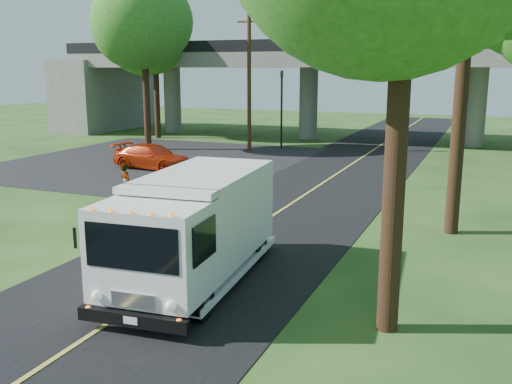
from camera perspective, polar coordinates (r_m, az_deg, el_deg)
The scene contains 12 objects.
ground at distance 13.60m, azimuth -11.80°, elevation -11.05°, with size 120.00×120.00×0.00m, color #233E16.
road at distance 22.12m, azimuth 2.88°, elevation -1.65°, with size 7.00×90.00×0.02m, color black.
parking_lot at distance 34.01m, azimuth -10.13°, elevation 3.07°, with size 16.00×18.00×0.01m, color black.
lane_line at distance 22.12m, azimuth 2.88°, elevation -1.60°, with size 0.12×90.00×0.01m, color gold.
overpass at distance 42.85m, azimuth 13.13°, elevation 10.92°, with size 54.00×10.00×7.30m.
traffic_signal at distance 38.62m, azimuth 2.58°, elevation 9.09°, with size 0.18×0.22×5.20m.
utility_pole at distance 37.26m, azimuth -0.69°, elevation 11.14°, with size 1.60×0.26×9.00m.
tree_left_lot at distance 38.42m, azimuth -11.05°, elevation 15.89°, with size 5.60×5.50×10.50m.
tree_left_far at distance 45.05m, azimuth -9.98°, elevation 14.78°, with size 5.26×5.16×9.89m.
step_van at distance 14.29m, azimuth -6.15°, elevation -3.35°, with size 2.97×6.72×2.74m.
red_sedan at distance 31.30m, azimuth -10.31°, elevation 3.49°, with size 1.85×4.54×1.32m, color #B0280A.
pedestrian at distance 23.56m, azimuth -12.88°, elevation 0.86°, with size 0.58×0.38×1.58m, color gray.
Camera 1 is at (7.21, -10.23, 5.32)m, focal length 40.00 mm.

